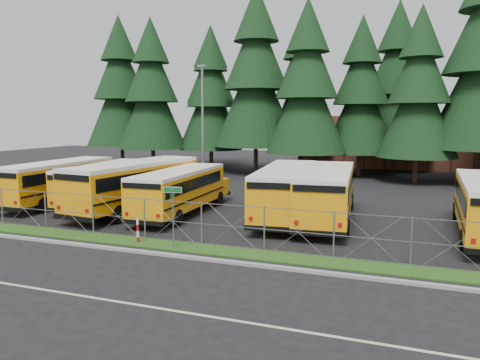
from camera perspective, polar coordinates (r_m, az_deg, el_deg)
name	(u,v)px	position (r m, az deg, el deg)	size (l,w,h in m)	color
ground	(230,242)	(22.21, -1.22, -7.52)	(120.00, 120.00, 0.00)	black
curb	(202,259)	(19.47, -4.64, -9.55)	(50.00, 0.25, 0.12)	gray
grass_verge	(216,250)	(20.69, -2.98, -8.58)	(50.00, 1.40, 0.06)	#1C4012
road_lane_line	(135,304)	(15.45, -12.64, -14.59)	(50.00, 0.12, 0.01)	beige
chainlink_fence	(222,225)	(21.07, -2.24, -5.55)	(44.00, 0.10, 2.00)	gray
brick_building	(398,141)	(60.01, 18.68, 4.53)	(22.00, 10.00, 6.00)	brown
bus_0	(61,182)	(33.98, -20.96, -0.28)	(2.58, 10.94, 2.87)	#FF9408
bus_1	(109,184)	(32.44, -15.71, -0.51)	(2.48, 10.49, 2.75)	#FF9408
bus_2	(139,186)	(29.79, -12.15, -0.75)	(2.80, 11.85, 3.11)	#FF9408
bus_3	(182,192)	(28.31, -7.06, -1.45)	(2.46, 10.43, 2.73)	#FF9408
bus_5	(287,192)	(27.21, 5.70, -1.52)	(2.70, 11.43, 3.00)	#FF9408
bus_6	(327,195)	(26.65, 10.59, -1.81)	(2.70, 11.43, 3.00)	#FF9408
street_sign	(173,204)	(20.67, -8.19, -2.96)	(0.83, 0.55, 2.81)	gray
striped_bollard	(138,231)	(22.25, -12.35, -6.07)	(0.11, 0.11, 1.20)	#B20C0C
light_standard	(203,121)	(39.70, -4.58, 7.16)	(0.70, 0.35, 10.14)	gray
conifer_0	(120,92)	(57.09, -14.37, 10.34)	(7.91, 7.91, 17.50)	black
conifer_1	(152,95)	(52.80, -10.72, 10.19)	(7.51, 7.51, 16.60)	black
conifer_2	(211,100)	(52.50, -3.58, 9.69)	(6.98, 6.98, 15.44)	black
conifer_3	(256,81)	(49.22, 1.98, 12.01)	(8.67, 8.67, 19.17)	black
conifer_4	(307,90)	(44.94, 8.16, 10.84)	(7.59, 7.59, 16.79)	black
conifer_5	(361,97)	(48.00, 14.53, 9.79)	(7.08, 7.08, 15.65)	black
conifer_6	(419,95)	(44.55, 20.98, 9.66)	(7.03, 7.03, 15.56)	black
conifer_10	(211,96)	(57.46, -3.58, 10.18)	(7.59, 7.59, 16.78)	black
conifer_11	(301,91)	(55.93, 7.44, 10.69)	(8.02, 8.02, 17.73)	black
conifer_12	(397,87)	(53.87, 18.56, 10.72)	(8.22, 8.22, 18.19)	black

